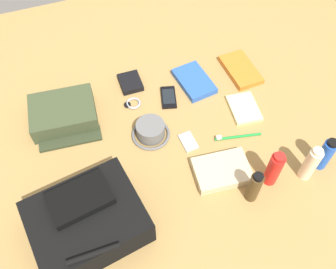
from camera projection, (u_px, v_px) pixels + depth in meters
ground_plane at (168, 142)px, 1.47m from camera, size 2.64×2.02×0.02m
backpack at (87, 221)px, 1.20m from camera, size 0.39×0.33×0.16m
toiletry_pouch at (64, 114)px, 1.48m from camera, size 0.27×0.26×0.08m
bucket_hat at (151, 131)px, 1.45m from camera, size 0.15×0.15×0.07m
deodorant_spray at (325, 154)px, 1.34m from camera, size 0.05×0.05×0.15m
lotion_bottle at (310, 164)px, 1.30m from camera, size 0.05×0.05×0.17m
sunscreen_spray at (274, 169)px, 1.29m from camera, size 0.05×0.05×0.17m
cologne_bottle at (254, 187)px, 1.26m from camera, size 0.04×0.04×0.15m
paperback_novel at (241, 70)px, 1.66m from camera, size 0.13×0.21×0.03m
travel_guidebook at (194, 81)px, 1.62m from camera, size 0.15×0.21×0.03m
cell_phone at (169, 97)px, 1.57m from camera, size 0.09×0.13×0.01m
media_player at (188, 142)px, 1.45m from camera, size 0.06×0.09×0.01m
wristwatch at (133, 103)px, 1.55m from camera, size 0.07×0.06×0.01m
toothbrush at (235, 137)px, 1.46m from camera, size 0.18×0.05×0.02m
wallet at (130, 82)px, 1.61m from camera, size 0.09×0.11×0.02m
notepad at (244, 108)px, 1.54m from camera, size 0.13×0.16×0.02m
folded_towel at (222, 171)px, 1.36m from camera, size 0.21×0.16×0.04m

